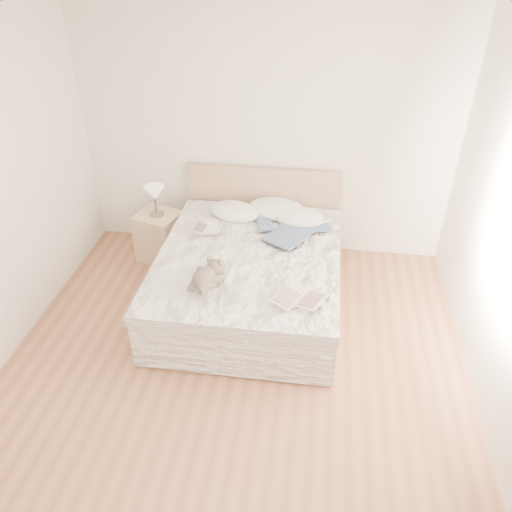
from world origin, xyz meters
The scene contains 13 objects.
floor centered at (0.00, 0.00, 0.00)m, with size 4.00×4.50×0.00m, color brown.
ceiling centered at (0.00, 0.00, 2.70)m, with size 4.00×4.50×0.00m, color white.
wall_back centered at (0.00, 2.25, 1.35)m, with size 4.00×0.02×2.70m, color white.
bed centered at (0.00, 1.19, 0.31)m, with size 1.72×2.14×1.00m.
nightstand centered at (-1.12, 1.79, 0.28)m, with size 0.45×0.40×0.56m, color tan.
table_lamp centered at (-1.12, 1.79, 0.80)m, with size 0.22×0.22×0.34m.
pillow_left centered at (-0.27, 1.84, 0.64)m, with size 0.54×0.38×0.16m, color white.
pillow_middle centered at (0.17, 1.95, 0.64)m, with size 0.62×0.43×0.19m, color white.
pillow_right centered at (0.42, 1.81, 0.64)m, with size 0.55×0.38×0.16m, color white.
blouse centered at (0.35, 1.47, 0.63)m, with size 0.54×0.58×0.02m, color navy, non-canonical shape.
photo_book centered at (-0.48, 1.45, 0.63)m, with size 0.29×0.20×0.02m, color white.
childrens_book centered at (0.52, 0.45, 0.63)m, with size 0.39×0.27×0.03m, color beige.
teddy_bear centered at (-0.30, 0.52, 0.65)m, with size 0.24×0.34×0.18m, color #62544A, non-canonical shape.
Camera 1 is at (0.62, -2.78, 3.23)m, focal length 35.00 mm.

